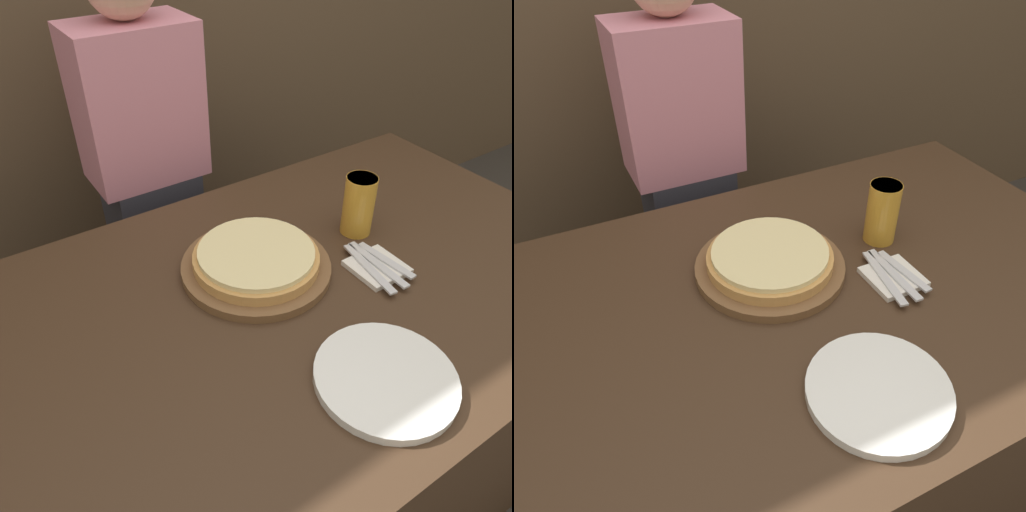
% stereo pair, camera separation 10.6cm
% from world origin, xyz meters
% --- Properties ---
extents(ground_plane, '(12.00, 12.00, 0.00)m').
position_xyz_m(ground_plane, '(0.00, 0.00, 0.00)').
color(ground_plane, '#38332D').
extents(dining_table, '(1.41, 0.89, 0.74)m').
position_xyz_m(dining_table, '(0.00, 0.00, 0.37)').
color(dining_table, '#3D2819').
rests_on(dining_table, ground_plane).
extents(pizza_on_board, '(0.33, 0.33, 0.06)m').
position_xyz_m(pizza_on_board, '(-0.06, 0.09, 0.76)').
color(pizza_on_board, brown).
rests_on(pizza_on_board, dining_table).
extents(beer_glass, '(0.07, 0.07, 0.15)m').
position_xyz_m(beer_glass, '(0.22, 0.09, 0.82)').
color(beer_glass, gold).
rests_on(beer_glass, dining_table).
extents(dinner_plate, '(0.25, 0.25, 0.02)m').
position_xyz_m(dinner_plate, '(-0.04, -0.28, 0.75)').
color(dinner_plate, white).
rests_on(dinner_plate, dining_table).
extents(napkin_stack, '(0.11, 0.11, 0.01)m').
position_xyz_m(napkin_stack, '(0.16, -0.05, 0.74)').
color(napkin_stack, white).
rests_on(napkin_stack, dining_table).
extents(fork, '(0.05, 0.18, 0.00)m').
position_xyz_m(fork, '(0.14, -0.05, 0.75)').
color(fork, silver).
rests_on(fork, napkin_stack).
extents(dinner_knife, '(0.02, 0.18, 0.00)m').
position_xyz_m(dinner_knife, '(0.16, -0.05, 0.75)').
color(dinner_knife, silver).
rests_on(dinner_knife, napkin_stack).
extents(spoon, '(0.03, 0.15, 0.00)m').
position_xyz_m(spoon, '(0.19, -0.05, 0.75)').
color(spoon, silver).
rests_on(spoon, napkin_stack).
extents(diner_person, '(0.32, 0.20, 1.31)m').
position_xyz_m(diner_person, '(-0.06, 0.66, 0.65)').
color(diner_person, '#33333D').
rests_on(diner_person, ground_plane).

